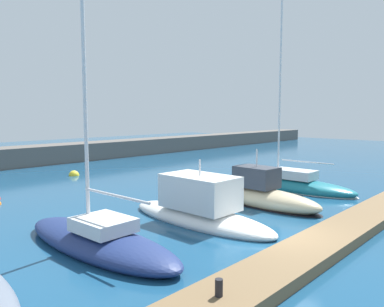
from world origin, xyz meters
The scene contains 8 objects.
ground_plane centered at (0.00, 0.00, 0.00)m, with size 120.00×120.00×0.00m, color navy.
dock_pier centered at (0.00, -1.44, 0.20)m, with size 26.44×1.87×0.40m, color brown.
sailboat_navy_second centered at (-5.02, 4.53, 0.44)m, with size 2.64×8.25×18.10m.
motorboat_white_third centered at (0.10, 4.22, 0.61)m, with size 2.59×8.16×3.21m.
motorboat_sand_fourth centered at (4.72, 3.77, 0.56)m, with size 2.42×6.87×3.20m.
sailboat_teal_fifth centered at (9.72, 4.72, 0.31)m, with size 2.64×8.60×13.53m.
mooring_buoy_yellow centered at (3.11, 20.03, 0.00)m, with size 0.81×0.81×0.81m, color yellow.
dock_bollard centered at (-5.53, -1.44, 0.62)m, with size 0.20×0.20×0.44m, color black.
Camera 1 is at (-12.68, -7.09, 4.91)m, focal length 35.94 mm.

